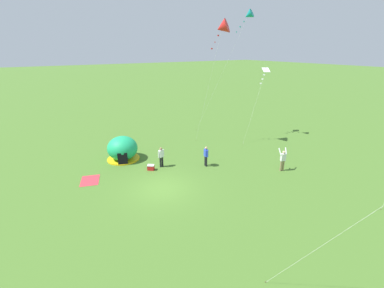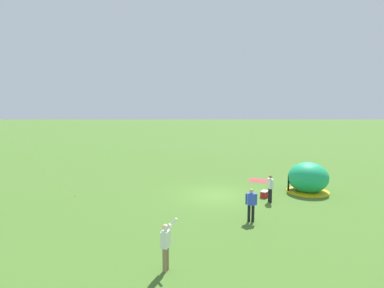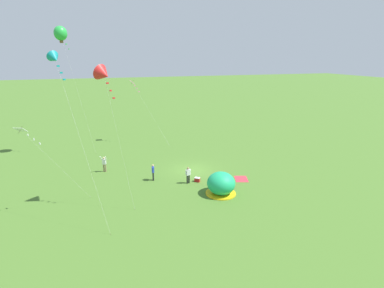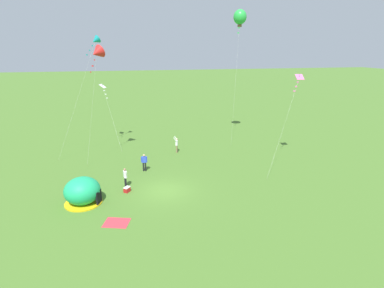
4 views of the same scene
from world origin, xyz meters
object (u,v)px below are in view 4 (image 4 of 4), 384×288
at_px(person_with_toddler, 125,177).
at_px(kite_white, 104,89).
at_px(kite_red, 97,53).
at_px(cooler_box, 127,189).
at_px(kite_pink, 298,81).
at_px(kite_green, 240,17).
at_px(popup_tent, 82,191).
at_px(person_strolling, 144,162).
at_px(person_arms_raised, 177,144).
at_px(kite_teal, 95,41).

distance_m(person_with_toddler, kite_white, 14.77).
distance_m(person_with_toddler, kite_red, 12.60).
distance_m(kite_white, kite_red, 7.38).
bearing_deg(kite_white, cooler_box, -81.73).
distance_m(cooler_box, kite_pink, 19.29).
bearing_deg(kite_green, popup_tent, -141.79).
relative_size(person_strolling, kite_pink, 0.19).
height_order(person_arms_raised, kite_red, kite_red).
bearing_deg(person_with_toddler, kite_white, 98.49).
xyz_separation_m(person_strolling, kite_white, (-3.84, 10.24, 5.79)).
bearing_deg(kite_pink, kite_green, 109.25).
bearing_deg(person_strolling, person_with_toddler, -119.80).
xyz_separation_m(person_arms_raised, kite_white, (-7.82, 5.56, 5.76)).
xyz_separation_m(cooler_box, kite_green, (14.06, 12.46, 14.67)).
bearing_deg(kite_teal, popup_tent, -94.30).
bearing_deg(kite_pink, kite_white, 150.92).
height_order(person_with_toddler, person_strolling, same).
bearing_deg(kite_pink, person_with_toddler, -170.84).
bearing_deg(kite_teal, kite_green, 2.58).
height_order(kite_red, kite_teal, kite_teal).
relative_size(cooler_box, kite_teal, 0.05).
height_order(popup_tent, kite_red, kite_red).
bearing_deg(kite_white, kite_pink, -29.08).
distance_m(cooler_box, person_strolling, 4.62).
xyz_separation_m(cooler_box, person_strolling, (1.74, 4.21, 0.74)).
bearing_deg(cooler_box, kite_green, 41.57).
height_order(kite_green, kite_white, kite_green).
bearing_deg(kite_red, popup_tent, -97.43).
relative_size(kite_red, kite_teal, 0.92).
bearing_deg(kite_red, kite_pink, -13.58).
height_order(cooler_box, kite_green, kite_green).
bearing_deg(cooler_box, popup_tent, -160.08).
bearing_deg(cooler_box, kite_red, 103.68).
xyz_separation_m(popup_tent, kite_pink, (20.39, 4.97, 7.34)).
relative_size(kite_white, kite_teal, 0.58).
xyz_separation_m(popup_tent, cooler_box, (3.30, 1.19, -0.78)).
xyz_separation_m(kite_green, kite_pink, (3.03, -8.69, -6.56)).
distance_m(cooler_box, kite_white, 16.00).
bearing_deg(kite_white, kite_red, -89.48).
xyz_separation_m(person_arms_raised, kite_red, (-7.77, -0.49, 9.99)).
height_order(popup_tent, cooler_box, popup_tent).
bearing_deg(kite_teal, person_arms_raised, -19.42).
relative_size(person_with_toddler, kite_white, 0.23).
xyz_separation_m(cooler_box, person_with_toddler, (-0.09, 1.01, 0.74)).
bearing_deg(person_strolling, popup_tent, -132.99).
xyz_separation_m(person_with_toddler, kite_green, (14.15, 11.46, 13.93)).
bearing_deg(kite_pink, popup_tent, -166.30).
xyz_separation_m(person_arms_raised, kite_teal, (-8.05, 2.84, 11.18)).
bearing_deg(kite_green, kite_red, -165.83).
distance_m(person_with_toddler, person_arms_raised, 9.79).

